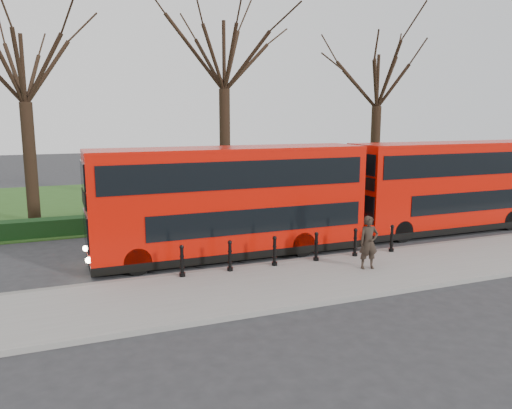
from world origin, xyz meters
name	(u,v)px	position (x,y,z in m)	size (l,w,h in m)	color
ground	(259,259)	(0.00, 0.00, 0.00)	(120.00, 120.00, 0.00)	#28282B
pavement	(295,282)	(0.00, -3.00, 0.07)	(60.00, 4.00, 0.15)	gray
kerb	(270,265)	(0.00, -1.00, 0.07)	(60.00, 0.25, 0.16)	slate
grass_verge	(172,198)	(0.00, 15.00, 0.03)	(60.00, 18.00, 0.06)	#2B4F1A
hedge	(208,216)	(0.00, 6.80, 0.40)	(60.00, 0.90, 0.80)	black
yellow_line_outer	(266,264)	(0.00, -0.70, 0.01)	(60.00, 0.10, 0.01)	yellow
yellow_line_inner	(264,263)	(0.00, -0.50, 0.01)	(60.00, 0.10, 0.01)	yellow
tree_left	(22,61)	(-8.00, 10.00, 7.85)	(6.92, 6.92, 10.81)	black
tree_mid	(224,48)	(2.00, 10.00, 8.93)	(7.86, 7.86, 12.28)	black
tree_right	(378,75)	(12.00, 10.00, 7.79)	(6.86, 6.86, 10.72)	black
bollard_row	(296,249)	(0.85, -1.35, 0.65)	(8.33, 0.15, 1.00)	black
bus_lead	(230,202)	(-0.83, 0.86, 2.08)	(10.40, 2.39, 4.14)	#C50F04
bus_rear	(454,186)	(10.27, 1.20, 2.06)	(10.30, 2.37, 4.10)	#C50F04
pedestrian	(369,242)	(2.85, -2.85, 1.06)	(0.66, 0.44, 1.82)	#2C231C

